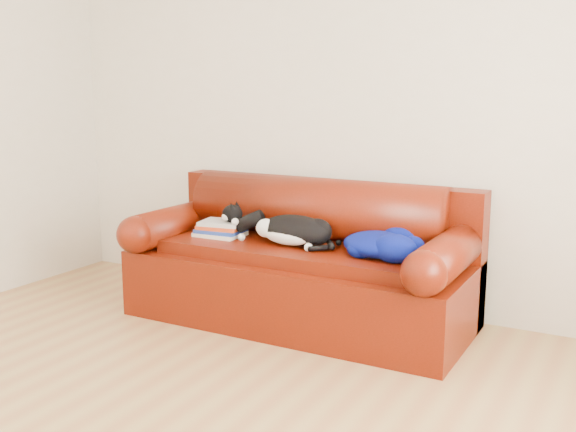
% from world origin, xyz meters
% --- Properties ---
extents(ground, '(4.50, 4.50, 0.00)m').
position_xyz_m(ground, '(0.00, 0.00, 0.00)').
color(ground, '#99673D').
rests_on(ground, ground).
extents(room_shell, '(4.52, 4.02, 2.61)m').
position_xyz_m(room_shell, '(0.12, 0.02, 1.67)').
color(room_shell, beige).
rests_on(room_shell, ground).
extents(sofa_base, '(2.10, 0.90, 0.50)m').
position_xyz_m(sofa_base, '(-0.10, 1.49, 0.24)').
color(sofa_base, '#390C02').
rests_on(sofa_base, ground).
extents(sofa_back, '(2.10, 1.01, 0.88)m').
position_xyz_m(sofa_back, '(-0.10, 1.74, 0.54)').
color(sofa_back, '#390C02').
rests_on(sofa_back, ground).
extents(book_stack, '(0.30, 0.25, 0.10)m').
position_xyz_m(book_stack, '(-0.64, 1.44, 0.55)').
color(book_stack, silver).
rests_on(book_stack, sofa_base).
extents(cat, '(0.66, 0.30, 0.23)m').
position_xyz_m(cat, '(-0.10, 1.43, 0.59)').
color(cat, black).
rests_on(cat, sofa_base).
extents(blanket, '(0.54, 0.52, 0.16)m').
position_xyz_m(blanket, '(0.46, 1.46, 0.57)').
color(blanket, '#020D48').
rests_on(blanket, sofa_base).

